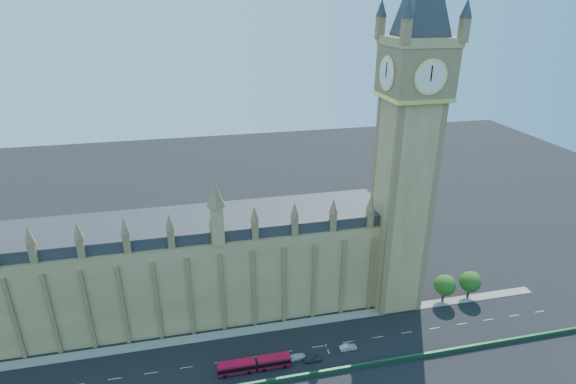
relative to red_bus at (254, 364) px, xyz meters
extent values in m
plane|color=black|center=(4.51, 4.09, -1.51)|extent=(400.00, 400.00, 0.00)
cube|color=#9D814C|center=(-20.49, 26.09, 10.99)|extent=(120.00, 20.00, 25.00)
cube|color=#2D3035|center=(-20.49, 26.09, 24.99)|extent=(120.00, 18.00, 3.00)
cube|color=#9D814C|center=(42.51, 18.09, 27.49)|extent=(12.00, 12.00, 58.00)
cube|color=olive|center=(42.51, 18.09, 62.49)|extent=(14.00, 14.00, 12.00)
cylinder|color=silver|center=(42.51, 10.94, 62.49)|extent=(7.20, 0.30, 7.20)
cube|color=#9D814C|center=(42.51, 18.09, 69.49)|extent=(14.50, 14.50, 2.00)
cube|color=#1E4C2D|center=(4.51, -4.91, -0.91)|extent=(160.00, 0.60, 1.20)
cube|color=gray|center=(4.51, 13.59, -1.43)|extent=(160.00, 3.00, 0.16)
cylinder|color=#382619|center=(56.51, 14.09, 0.49)|extent=(0.70, 0.70, 4.00)
sphere|color=#215215|center=(56.51, 14.09, 3.99)|extent=(6.00, 6.00, 6.00)
sphere|color=#215215|center=(57.31, 14.39, 4.59)|extent=(4.38, 4.38, 4.38)
cylinder|color=#382619|center=(64.51, 14.09, 0.49)|extent=(0.70, 0.70, 4.00)
sphere|color=#215215|center=(64.51, 14.09, 3.99)|extent=(6.00, 6.00, 6.00)
sphere|color=#215215|center=(65.31, 14.39, 4.59)|extent=(4.38, 4.38, 4.38)
cube|color=#B60C28|center=(-4.11, 0.01, -0.08)|extent=(8.62, 2.42, 2.87)
cube|color=#B60C28|center=(4.61, -0.01, -0.08)|extent=(7.67, 2.41, 2.87)
cube|color=black|center=(-4.11, 0.01, 0.27)|extent=(8.67, 2.47, 1.09)
cube|color=black|center=(4.61, -0.01, 0.27)|extent=(7.72, 2.46, 1.09)
cylinder|color=black|center=(0.01, 0.00, -0.22)|extent=(0.78, 2.30, 2.30)
cylinder|color=black|center=(-6.87, -1.18, -1.03)|extent=(0.96, 0.29, 0.96)
cylinder|color=black|center=(-6.86, 1.21, -1.03)|extent=(0.96, 0.29, 0.96)
cylinder|color=black|center=(-1.35, -1.19, -1.03)|extent=(0.96, 0.29, 0.96)
cylinder|color=black|center=(-1.34, 1.20, -1.03)|extent=(0.96, 0.29, 0.96)
cylinder|color=black|center=(2.15, -1.20, -1.03)|extent=(0.96, 0.29, 0.96)
cylinder|color=black|center=(2.16, 1.19, -1.03)|extent=(0.96, 0.29, 0.96)
cylinder|color=black|center=(7.06, -1.21, -1.03)|extent=(0.96, 0.29, 0.96)
cylinder|color=black|center=(7.06, 1.18, -1.03)|extent=(0.96, 0.29, 0.96)
imported|color=#3C3E44|center=(13.97, -0.31, -0.79)|extent=(4.24, 1.74, 1.44)
imported|color=#B7B9C0|center=(23.64, 1.51, -0.81)|extent=(4.26, 1.54, 1.40)
imported|color=silver|center=(10.51, 1.12, -0.86)|extent=(4.63, 2.23, 1.30)
cube|color=black|center=(18.51, 3.68, -1.49)|extent=(0.51, 0.51, 0.04)
cone|color=orange|center=(18.51, 3.68, -1.16)|extent=(0.56, 0.56, 0.71)
cylinder|color=white|center=(18.51, 3.68, -1.06)|extent=(0.35, 0.35, 0.12)
cube|color=black|center=(18.51, 1.88, -1.49)|extent=(0.45, 0.45, 0.04)
cone|color=orange|center=(18.51, 1.88, -1.18)|extent=(0.49, 0.49, 0.67)
cylinder|color=white|center=(18.51, 1.88, -1.08)|extent=(0.32, 0.32, 0.11)
cube|color=black|center=(18.51, 1.07, -1.49)|extent=(0.52, 0.52, 0.04)
cone|color=#DF550B|center=(18.51, 1.07, -1.13)|extent=(0.57, 0.57, 0.77)
cylinder|color=white|center=(18.51, 1.07, -1.02)|extent=(0.37, 0.37, 0.13)
cube|color=black|center=(24.15, 2.50, -1.49)|extent=(0.50, 0.50, 0.04)
cone|color=orange|center=(24.15, 2.50, -1.12)|extent=(0.55, 0.55, 0.78)
cylinder|color=white|center=(24.15, 2.50, -1.01)|extent=(0.38, 0.38, 0.13)
camera|label=1|loc=(-9.65, -80.16, 77.42)|focal=28.00mm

